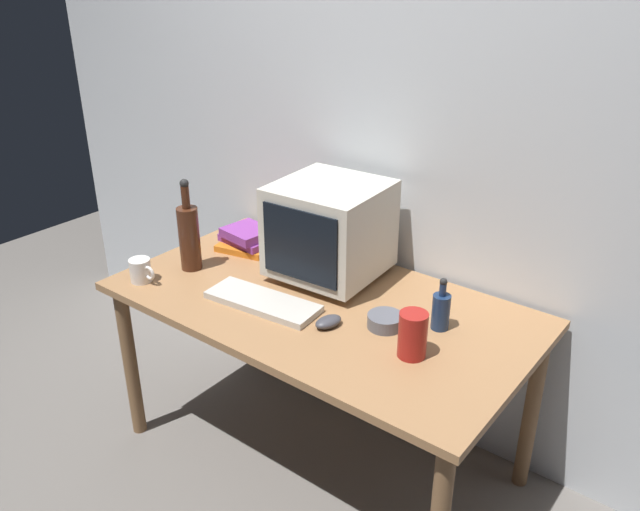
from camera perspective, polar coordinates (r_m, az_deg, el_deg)
ground_plane at (r=2.75m, az=-0.00°, el=-17.00°), size 6.00×6.00×0.00m
back_wall at (r=2.50m, az=6.77°, el=11.17°), size 4.00×0.08×2.50m
desk at (r=2.37m, az=-0.00°, el=-5.70°), size 1.52×0.82×0.71m
crt_monitor at (r=2.42m, az=0.86°, el=2.28°), size 0.40×0.41×0.37m
keyboard at (r=2.31m, az=-5.05°, el=-4.06°), size 0.43×0.19×0.02m
computer_mouse at (r=2.17m, az=0.74°, el=-5.83°), size 0.08×0.11×0.04m
bottle_tall at (r=2.56m, az=-11.41°, el=1.73°), size 0.08×0.08×0.37m
bottle_short at (r=2.18m, az=10.56°, el=-4.71°), size 0.06×0.06×0.19m
book_stack at (r=2.73m, az=-6.40°, el=1.46°), size 0.25×0.21×0.09m
mug at (r=2.54m, az=-15.44°, el=-1.28°), size 0.12×0.08×0.09m
cd_spindle at (r=2.18m, az=5.74°, el=-5.74°), size 0.12×0.12×0.04m
metal_canister at (r=2.02m, az=8.13°, el=-6.90°), size 0.09×0.09×0.15m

